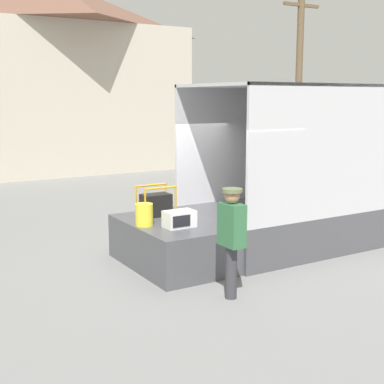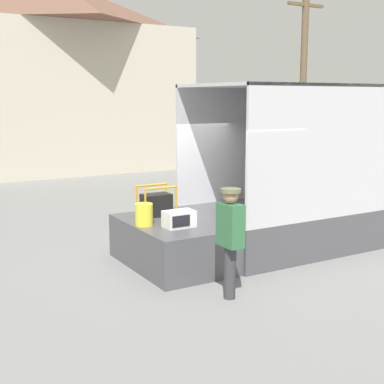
{
  "view_description": "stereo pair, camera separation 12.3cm",
  "coord_description": "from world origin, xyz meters",
  "px_view_note": "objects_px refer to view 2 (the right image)",
  "views": [
    {
      "loc": [
        -5.31,
        -8.26,
        3.03
      ],
      "look_at": [
        -0.46,
        -0.2,
        1.36
      ],
      "focal_mm": 50.0,
      "sensor_mm": 36.0,
      "label": 1
    },
    {
      "loc": [
        -5.2,
        -8.32,
        3.03
      ],
      "look_at": [
        -0.46,
        -0.2,
        1.36
      ],
      "focal_mm": 50.0,
      "sensor_mm": 36.0,
      "label": 2
    }
  ],
  "objects_px": {
    "portable_generator": "(157,204)",
    "orange_bucket": "(144,215)",
    "box_truck": "(360,192)",
    "microwave": "(179,219)",
    "worker_person": "(230,232)",
    "utility_pole": "(303,78)"
  },
  "relations": [
    {
      "from": "orange_bucket",
      "to": "worker_person",
      "type": "bearing_deg",
      "value": -74.14
    },
    {
      "from": "microwave",
      "to": "worker_person",
      "type": "height_order",
      "value": "worker_person"
    },
    {
      "from": "box_truck",
      "to": "worker_person",
      "type": "height_order",
      "value": "box_truck"
    },
    {
      "from": "box_truck",
      "to": "orange_bucket",
      "type": "relative_size",
      "value": 17.67
    },
    {
      "from": "orange_bucket",
      "to": "worker_person",
      "type": "height_order",
      "value": "worker_person"
    },
    {
      "from": "orange_bucket",
      "to": "utility_pole",
      "type": "bearing_deg",
      "value": 37.51
    },
    {
      "from": "box_truck",
      "to": "portable_generator",
      "type": "bearing_deg",
      "value": 172.99
    },
    {
      "from": "microwave",
      "to": "worker_person",
      "type": "relative_size",
      "value": 0.31
    },
    {
      "from": "orange_bucket",
      "to": "utility_pole",
      "type": "distance_m",
      "value": 14.61
    },
    {
      "from": "box_truck",
      "to": "microwave",
      "type": "relative_size",
      "value": 13.18
    },
    {
      "from": "microwave",
      "to": "utility_pole",
      "type": "bearing_deg",
      "value": 39.99
    },
    {
      "from": "orange_bucket",
      "to": "utility_pole",
      "type": "height_order",
      "value": "utility_pole"
    },
    {
      "from": "microwave",
      "to": "orange_bucket",
      "type": "distance_m",
      "value": 0.63
    },
    {
      "from": "box_truck",
      "to": "portable_generator",
      "type": "xyz_separation_m",
      "value": [
        -4.81,
        0.59,
        0.09
      ]
    },
    {
      "from": "portable_generator",
      "to": "orange_bucket",
      "type": "height_order",
      "value": "portable_generator"
    },
    {
      "from": "portable_generator",
      "to": "utility_pole",
      "type": "relative_size",
      "value": 0.09
    },
    {
      "from": "orange_bucket",
      "to": "box_truck",
      "type": "bearing_deg",
      "value": 0.11
    },
    {
      "from": "portable_generator",
      "to": "utility_pole",
      "type": "distance_m",
      "value": 13.81
    },
    {
      "from": "box_truck",
      "to": "orange_bucket",
      "type": "distance_m",
      "value": 5.37
    },
    {
      "from": "microwave",
      "to": "portable_generator",
      "type": "height_order",
      "value": "portable_generator"
    },
    {
      "from": "worker_person",
      "to": "utility_pole",
      "type": "distance_m",
      "value": 15.42
    },
    {
      "from": "box_truck",
      "to": "utility_pole",
      "type": "relative_size",
      "value": 0.95
    }
  ]
}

